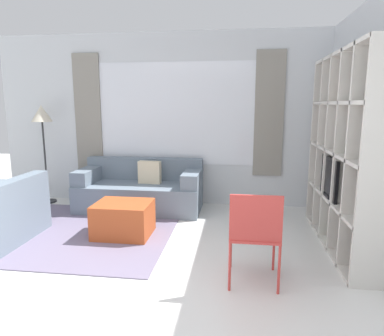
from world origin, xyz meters
TOP-DOWN VIEW (x-y plane):
  - ground_plane at (0.00, 0.00)m, footprint 16.00×16.00m
  - wall_back at (0.00, 3.19)m, footprint 5.86×0.11m
  - wall_right at (2.37, 1.58)m, footprint 0.07×4.36m
  - area_rug at (-0.97, 1.65)m, footprint 2.32×2.14m
  - shelving_unit at (2.19, 1.67)m, footprint 0.35×1.98m
  - couch_main at (-0.48, 2.72)m, footprint 1.86×0.84m
  - ottoman at (-0.38, 1.61)m, footprint 0.67×0.55m
  - floor_lamp at (-2.11, 2.88)m, footprint 0.32×0.32m
  - folding_chair at (1.15, 0.64)m, footprint 0.44×0.46m

SIDE VIEW (x-z plane):
  - ground_plane at x=0.00m, z-range 0.00..0.00m
  - area_rug at x=-0.97m, z-range 0.00..0.01m
  - ottoman at x=-0.38m, z-range 0.00..0.42m
  - couch_main at x=-0.48m, z-range -0.09..0.67m
  - folding_chair at x=1.15m, z-range 0.09..0.95m
  - shelving_unit at x=2.19m, z-range -0.02..2.14m
  - wall_right at x=2.37m, z-range 0.00..2.70m
  - floor_lamp at x=-2.11m, z-range 0.56..2.15m
  - wall_back at x=0.00m, z-range 0.01..2.71m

